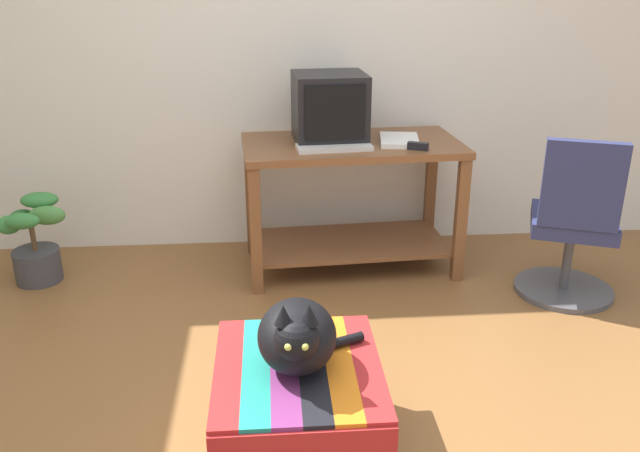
% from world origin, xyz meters
% --- Properties ---
extents(ground_plane, '(14.00, 14.00, 0.00)m').
position_xyz_m(ground_plane, '(0.00, 0.00, 0.00)').
color(ground_plane, brown).
extents(back_wall, '(8.00, 0.10, 2.60)m').
position_xyz_m(back_wall, '(0.00, 2.05, 1.30)').
color(back_wall, silver).
rests_on(back_wall, ground_plane).
extents(desk, '(1.24, 0.72, 0.75)m').
position_xyz_m(desk, '(0.31, 1.60, 0.51)').
color(desk, brown).
rests_on(desk, ground_plane).
extents(tv_monitor, '(0.41, 0.40, 0.37)m').
position_xyz_m(tv_monitor, '(0.19, 1.64, 0.93)').
color(tv_monitor, black).
rests_on(tv_monitor, desk).
extents(keyboard, '(0.41, 0.19, 0.02)m').
position_xyz_m(keyboard, '(0.19, 1.45, 0.76)').
color(keyboard, beige).
rests_on(keyboard, desk).
extents(book, '(0.25, 0.32, 0.03)m').
position_xyz_m(book, '(0.57, 1.57, 0.76)').
color(book, white).
rests_on(book, desk).
extents(ottoman_with_blanket, '(0.58, 0.67, 0.36)m').
position_xyz_m(ottoman_with_blanket, '(-0.07, 0.00, 0.18)').
color(ottoman_with_blanket, tan).
rests_on(ottoman_with_blanket, ground_plane).
extents(cat, '(0.40, 0.38, 0.31)m').
position_xyz_m(cat, '(-0.07, -0.01, 0.49)').
color(cat, black).
rests_on(cat, ottoman_with_blanket).
extents(potted_plant, '(0.34, 0.33, 0.50)m').
position_xyz_m(potted_plant, '(-1.47, 1.53, 0.23)').
color(potted_plant, '#3D3D42').
rests_on(potted_plant, ground_plane).
extents(office_chair, '(0.54, 0.55, 0.89)m').
position_xyz_m(office_chair, '(1.41, 1.10, 0.39)').
color(office_chair, '#4C4C51').
rests_on(office_chair, ground_plane).
extents(stapler, '(0.12, 0.08, 0.04)m').
position_xyz_m(stapler, '(0.64, 1.41, 0.77)').
color(stapler, black).
rests_on(stapler, desk).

